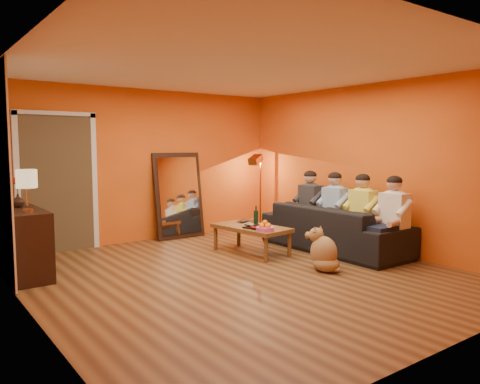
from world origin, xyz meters
TOP-DOWN VIEW (x-y plane):
  - room_shell at (0.00, 0.37)m, footprint 5.00×5.50m
  - doorway_recess at (-1.50, 2.83)m, footprint 1.06×0.30m
  - door_jamb_left at (-2.07, 2.71)m, footprint 0.08×0.06m
  - door_jamb_right at (-0.93, 2.71)m, footprint 0.08×0.06m
  - door_header at (-1.50, 2.71)m, footprint 1.22×0.06m
  - mirror_frame at (0.55, 2.63)m, footprint 0.92×0.27m
  - mirror_glass at (0.55, 2.59)m, footprint 0.78×0.21m
  - sideboard at (-2.24, 1.55)m, footprint 0.44×1.18m
  - table_lamp at (-2.24, 1.25)m, footprint 0.24×0.24m
  - sofa at (2.00, 0.26)m, footprint 2.43×0.95m
  - coffee_table at (0.84, 0.88)m, footprint 0.76×1.29m
  - floor_lamp at (2.10, 2.23)m, footprint 0.37×0.34m
  - dog at (0.98, -0.50)m, footprint 0.46×0.57m
  - person_far_left at (2.13, -0.74)m, footprint 0.70×0.44m
  - person_mid_left at (2.13, -0.19)m, footprint 0.70×0.44m
  - person_mid_right at (2.13, 0.36)m, footprint 0.70×0.44m
  - person_far_right at (2.13, 0.91)m, footprint 0.70×0.44m
  - fruit_bowl at (0.74, 0.43)m, footprint 0.26×0.26m
  - wine_bottle at (0.89, 0.83)m, footprint 0.07×0.07m
  - tumbler at (0.96, 1.00)m, footprint 0.10×0.10m
  - laptop at (1.02, 1.23)m, footprint 0.38×0.32m
  - book_lower at (0.66, 0.68)m, footprint 0.29×0.33m
  - book_mid at (0.67, 0.69)m, footprint 0.23×0.28m
  - book_upper at (0.66, 0.67)m, footprint 0.24×0.26m
  - vase at (-2.24, 1.80)m, footprint 0.16×0.16m
  - flowers at (-2.24, 1.80)m, footprint 0.17×0.17m

SIDE VIEW (x-z plane):
  - coffee_table at x=0.84m, z-range 0.00..0.42m
  - dog at x=0.98m, z-range 0.00..0.59m
  - sofa at x=2.00m, z-range 0.00..0.71m
  - sideboard at x=-2.24m, z-range 0.00..0.85m
  - laptop at x=1.02m, z-range 0.42..0.45m
  - book_lower at x=0.66m, z-range 0.42..0.45m
  - book_mid at x=0.67m, z-range 0.45..0.46m
  - tumbler at x=0.96m, z-range 0.42..0.50m
  - book_upper at x=0.66m, z-range 0.46..0.48m
  - fruit_bowl at x=0.74m, z-range 0.42..0.58m
  - wine_bottle at x=0.89m, z-range 0.42..0.73m
  - person_far_left at x=2.13m, z-range 0.00..1.22m
  - person_mid_left at x=2.13m, z-range 0.00..1.22m
  - person_mid_right at x=2.13m, z-range 0.00..1.22m
  - person_far_right at x=2.13m, z-range 0.00..1.22m
  - floor_lamp at x=2.10m, z-range 0.00..1.44m
  - mirror_frame at x=0.55m, z-range 0.00..1.52m
  - mirror_glass at x=0.55m, z-range 0.09..1.43m
  - vase at x=-2.24m, z-range 0.85..1.02m
  - doorway_recess at x=-1.50m, z-range 0.00..2.10m
  - door_jamb_left at x=-2.07m, z-range -0.05..2.15m
  - door_jamb_right at x=-0.93m, z-range -0.05..2.15m
  - table_lamp at x=-2.24m, z-range 0.85..1.36m
  - flowers at x=-2.24m, z-range 0.97..1.36m
  - room_shell at x=0.00m, z-range 0.00..2.60m
  - door_header at x=-1.50m, z-range 2.08..2.16m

